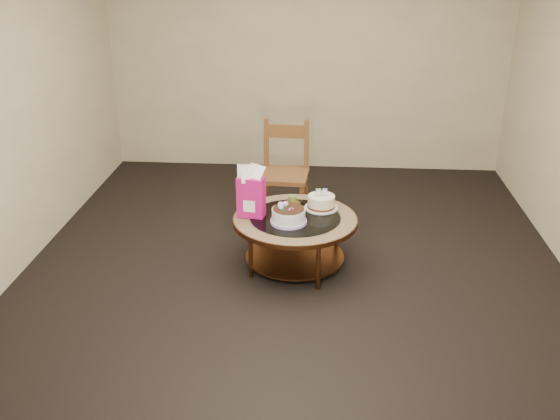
# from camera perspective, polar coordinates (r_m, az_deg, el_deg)

# --- Properties ---
(ground) EXTENTS (5.00, 5.00, 0.00)m
(ground) POSITION_cam_1_polar(r_m,az_deg,el_deg) (5.27, 1.35, -5.17)
(ground) COLOR black
(ground) RESTS_ON ground
(room_walls) EXTENTS (4.52, 5.02, 2.61)m
(room_walls) POSITION_cam_1_polar(r_m,az_deg,el_deg) (4.71, 1.53, 11.45)
(room_walls) COLOR beige
(room_walls) RESTS_ON ground
(coffee_table) EXTENTS (1.02, 1.02, 0.46)m
(coffee_table) POSITION_cam_1_polar(r_m,az_deg,el_deg) (5.09, 1.39, -1.45)
(coffee_table) COLOR brown
(coffee_table) RESTS_ON ground
(decorated_cake) EXTENTS (0.29, 0.29, 0.17)m
(decorated_cake) POSITION_cam_1_polar(r_m,az_deg,el_deg) (4.94, 0.77, -0.57)
(decorated_cake) COLOR #BFA1E4
(decorated_cake) RESTS_ON coffee_table
(cream_cake) EXTENTS (0.28, 0.28, 0.18)m
(cream_cake) POSITION_cam_1_polar(r_m,az_deg,el_deg) (5.20, 3.79, 0.71)
(cream_cake) COLOR white
(cream_cake) RESTS_ON coffee_table
(gift_bag) EXTENTS (0.23, 0.19, 0.43)m
(gift_bag) POSITION_cam_1_polar(r_m,az_deg,el_deg) (5.00, -2.66, 1.70)
(gift_bag) COLOR #C21279
(gift_bag) RESTS_ON coffee_table
(pillar_candle) EXTENTS (0.14, 0.14, 0.10)m
(pillar_candle) POSITION_cam_1_polar(r_m,az_deg,el_deg) (5.27, 1.13, 0.77)
(pillar_candle) COLOR tan
(pillar_candle) RESTS_ON coffee_table
(dining_chair) EXTENTS (0.47, 0.47, 0.97)m
(dining_chair) POSITION_cam_1_polar(r_m,az_deg,el_deg) (5.90, 0.39, 3.43)
(dining_chair) COLOR brown
(dining_chair) RESTS_ON ground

